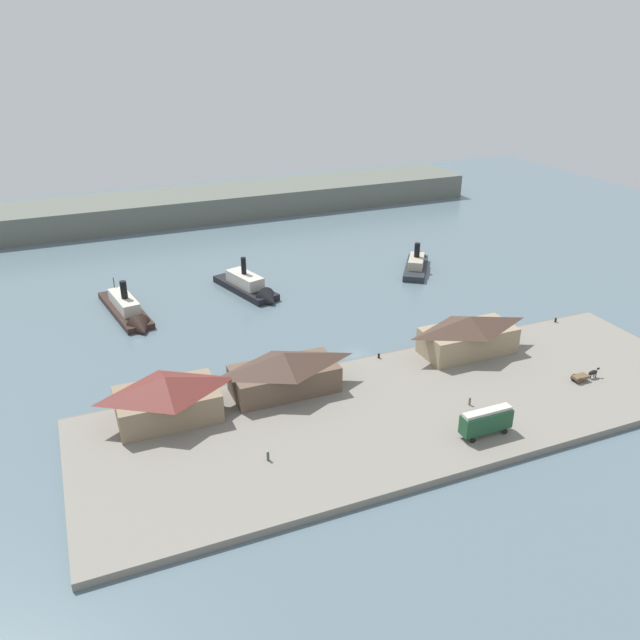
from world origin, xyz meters
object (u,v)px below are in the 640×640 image
Objects in this scene: horse_cart at (585,375)px; mooring_post_west at (379,356)px; ferry_shed_west_terminal at (468,334)px; ferry_mid_harbor at (417,263)px; street_tram at (486,420)px; ferry_moored_west at (251,288)px; ferry_shed_customs_shed at (284,372)px; pedestrian_by_tram at (470,401)px; mooring_post_east at (556,320)px; ferry_departing_north at (129,312)px; ferry_shed_central_terminal at (167,397)px; pedestrian_at_waters_edge at (268,456)px.

mooring_post_west is (-30.13, 21.46, -0.47)m from horse_cart.
ferry_shed_west_terminal is 21.86m from horse_cart.
ferry_mid_harbor is at bearing 87.10° from horse_cart.
street_tram is 1.48× the size of horse_cart.
ferry_moored_west reaches higher than ferry_mid_harbor.
ferry_shed_customs_shed reaches higher than pedestrian_by_tram.
ferry_shed_west_terminal is 27.75m from street_tram.
pedestrian_by_tram reaches higher than mooring_post_east.
ferry_departing_north is 1.42× the size of ferry_mid_harbor.
mooring_post_east is (82.93, 4.86, -3.34)m from ferry_shed_central_terminal.
ferry_moored_west is at bearing 106.49° from pedestrian_by_tram.
mooring_post_east is (35.90, 20.45, -0.25)m from pedestrian_by_tram.
mooring_post_west is at bearing 107.25° from pedestrian_by_tram.
ferry_moored_west is at bearing 75.11° from pedestrian_at_waters_edge.
mooring_post_west is at bearing 36.58° from pedestrian_at_waters_edge.
ferry_departing_north is at bearing 135.95° from mooring_post_west.
ferry_shed_central_terminal is 41.08m from mooring_post_west.
pedestrian_at_waters_edge is at bearing -179.64° from horse_cart.
ferry_shed_west_terminal is at bearing 61.31° from street_tram.
pedestrian_at_waters_edge is at bearing -143.42° from mooring_post_west.
ferry_shed_west_terminal is 20.39× the size of mooring_post_east.
horse_cart is 76.79m from ferry_moored_west.
ferry_departing_north is at bearing 100.73° from pedestrian_at_waters_edge.
ferry_shed_customs_shed is 19.92m from pedestrian_at_waters_edge.
ferry_departing_north is (-41.07, 39.73, -0.32)m from mooring_post_west.
ferry_shed_west_terminal is 2.16× the size of street_tram.
pedestrian_at_waters_edge is at bearing -56.34° from ferry_shed_central_terminal.
ferry_shed_central_terminal is 88.16m from ferry_mid_harbor.
pedestrian_at_waters_edge is (-46.34, -17.55, -3.05)m from ferry_shed_west_terminal.
ferry_mid_harbor is (3.25, 64.25, -0.73)m from horse_cart.
mooring_post_east is 43.80m from ferry_mid_harbor.
ferry_shed_customs_shed is 1.01× the size of ferry_shed_west_terminal.
ferry_shed_customs_shed is at bearing -168.34° from mooring_post_west.
pedestrian_at_waters_edge is (11.24, -16.88, -3.05)m from ferry_shed_central_terminal.
mooring_post_west is 42.28m from mooring_post_east.
street_tram is at bearing -82.78° from mooring_post_west.
street_tram reaches higher than mooring_post_east.
mooring_post_east is at bearing 9.38° from ferry_shed_west_terminal.
street_tram is at bearing -77.38° from ferry_moored_west.
ferry_shed_west_terminal is 0.80× the size of ferry_moored_west.
horse_cart is 23.77m from pedestrian_by_tram.
ferry_mid_harbor is (16.45, 47.07, -3.62)m from ferry_shed_west_terminal.
horse_cart is at bearing 15.07° from street_tram.
ferry_shed_central_terminal reaches higher than mooring_post_east.
ferry_shed_customs_shed is at bearing 63.25° from pedestrian_at_waters_edge.
pedestrian_at_waters_edge is 0.09× the size of ferry_mid_harbor.
mooring_post_east is at bearing 16.87° from pedestrian_at_waters_edge.
ferry_shed_customs_shed is 3.21× the size of horse_cart.
pedestrian_by_tram is 65.79m from ferry_moored_west.
ferry_shed_central_terminal is at bearing -89.46° from ferry_departing_north.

